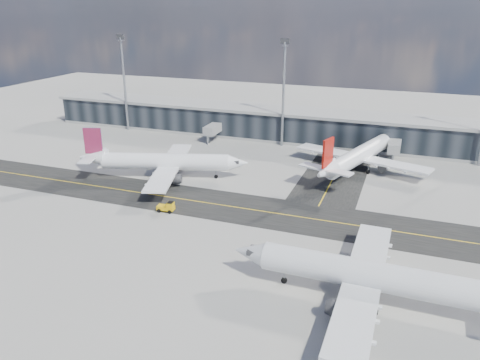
# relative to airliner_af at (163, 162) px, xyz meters

# --- Properties ---
(ground) EXTENTS (300.00, 300.00, 0.00)m
(ground) POSITION_rel_airliner_af_xyz_m (18.57, -14.01, -3.76)
(ground) COLOR gray
(ground) RESTS_ON ground
(taxiway_lanes) EXTENTS (180.00, 63.00, 0.03)m
(taxiway_lanes) POSITION_rel_airliner_af_xyz_m (22.48, -3.27, -3.74)
(taxiway_lanes) COLOR black
(taxiway_lanes) RESTS_ON ground
(terminal_concourse) EXTENTS (152.00, 19.80, 8.80)m
(terminal_concourse) POSITION_rel_airliner_af_xyz_m (18.61, 40.92, 0.34)
(terminal_concourse) COLOR black
(terminal_concourse) RESTS_ON ground
(floodlight_masts) EXTENTS (102.50, 0.70, 28.90)m
(floodlight_masts) POSITION_rel_airliner_af_xyz_m (18.57, 33.99, 11.85)
(floodlight_masts) COLOR gray
(floodlight_masts) RESTS_ON ground
(airliner_af) EXTENTS (37.67, 32.47, 11.37)m
(airliner_af) POSITION_rel_airliner_af_xyz_m (0.00, 0.00, 0.00)
(airliner_af) COLOR white
(airliner_af) RESTS_ON ground
(airliner_redtail) EXTENTS (32.79, 38.03, 11.50)m
(airliner_redtail) POSITION_rel_airliner_af_xyz_m (41.07, 19.68, 0.04)
(airliner_redtail) COLOR white
(airliner_redtail) RESTS_ON ground
(airliner_near) EXTENTS (39.24, 33.37, 11.66)m
(airliner_near) POSITION_rel_airliner_af_xyz_m (49.63, -32.54, 0.10)
(airliner_near) COLOR silver
(airliner_near) RESTS_ON ground
(baggage_tug) EXTENTS (3.42, 1.97, 2.06)m
(baggage_tug) POSITION_rel_airliner_af_xyz_m (9.92, -16.56, -2.73)
(baggage_tug) COLOR gold
(baggage_tug) RESTS_ON ground
(service_van) EXTENTS (3.26, 6.02, 1.61)m
(service_van) POSITION_rel_airliner_af_xyz_m (39.48, 29.99, -2.95)
(service_van) COLOR white
(service_van) RESTS_ON ground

